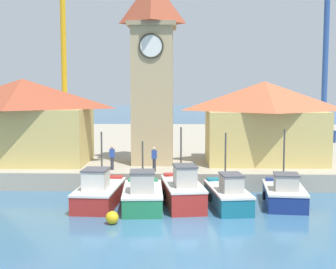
% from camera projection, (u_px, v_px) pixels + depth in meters
% --- Properties ---
extents(ground_plane, '(300.00, 300.00, 0.00)m').
position_uv_depth(ground_plane, '(188.00, 232.00, 21.66)').
color(ground_plane, '#386689').
extents(quay_wharf, '(120.00, 40.00, 1.17)m').
position_uv_depth(quay_wharf, '(183.00, 145.00, 49.77)').
color(quay_wharf, '#A89E89').
rests_on(quay_wharf, ground).
extents(fishing_boat_far_left, '(2.45, 5.27, 4.14)m').
position_uv_depth(fishing_boat_far_left, '(99.00, 192.00, 26.56)').
color(fishing_boat_far_left, '#AD2823').
rests_on(fishing_boat_far_left, ground).
extents(fishing_boat_left_outer, '(2.46, 4.93, 3.65)m').
position_uv_depth(fishing_boat_left_outer, '(143.00, 195.00, 25.95)').
color(fishing_boat_left_outer, '#237A4C').
rests_on(fishing_boat_left_outer, ground).
extents(fishing_boat_left_inner, '(2.67, 5.19, 4.42)m').
position_uv_depth(fishing_boat_left_inner, '(183.00, 191.00, 26.43)').
color(fishing_boat_left_inner, '#AD2823').
rests_on(fishing_boat_left_inner, ground).
extents(fishing_boat_mid_left, '(2.44, 5.15, 4.12)m').
position_uv_depth(fishing_boat_mid_left, '(228.00, 195.00, 26.16)').
color(fishing_boat_mid_left, '#196B7F').
rests_on(fishing_boat_mid_left, ground).
extents(fishing_boat_center, '(2.58, 4.52, 4.30)m').
position_uv_depth(fishing_boat_center, '(284.00, 194.00, 26.54)').
color(fishing_boat_center, navy).
rests_on(fishing_boat_center, ground).
extents(clock_tower, '(3.39, 3.39, 14.81)m').
position_uv_depth(clock_tower, '(152.00, 66.00, 33.44)').
color(clock_tower, tan).
rests_on(clock_tower, quay_wharf).
extents(warehouse_left, '(9.67, 5.70, 6.12)m').
position_uv_depth(warehouse_left, '(23.00, 120.00, 33.91)').
color(warehouse_left, tan).
rests_on(warehouse_left, quay_wharf).
extents(warehouse_right, '(8.71, 6.09, 5.95)m').
position_uv_depth(warehouse_right, '(264.00, 121.00, 34.29)').
color(warehouse_right, tan).
rests_on(warehouse_right, quay_wharf).
extents(port_crane_near, '(4.15, 7.25, 19.44)m').
position_uv_depth(port_crane_near, '(65.00, 67.00, 48.06)').
color(port_crane_near, '#976E11').
rests_on(port_crane_near, quay_wharf).
extents(port_crane_far, '(3.80, 8.18, 18.37)m').
position_uv_depth(port_crane_far, '(325.00, 71.00, 46.83)').
color(port_crane_far, navy).
rests_on(port_crane_far, quay_wharf).
extents(mooring_buoy, '(0.65, 0.65, 0.65)m').
position_uv_depth(mooring_buoy, '(112.00, 218.00, 22.91)').
color(mooring_buoy, gold).
rests_on(mooring_buoy, ground).
extents(dock_worker_near_tower, '(0.34, 0.22, 1.62)m').
position_uv_depth(dock_worker_near_tower, '(112.00, 157.00, 31.27)').
color(dock_worker_near_tower, '#33333D').
rests_on(dock_worker_near_tower, quay_wharf).
extents(dock_worker_along_quay, '(0.34, 0.22, 1.62)m').
position_uv_depth(dock_worker_along_quay, '(154.00, 159.00, 30.66)').
color(dock_worker_along_quay, '#33333D').
rests_on(dock_worker_along_quay, quay_wharf).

